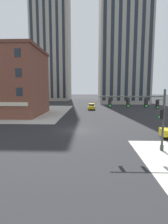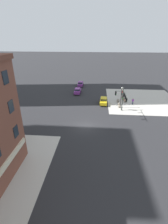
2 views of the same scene
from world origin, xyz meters
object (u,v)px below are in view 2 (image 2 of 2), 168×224
bench_mid_block (123,98)px  car_cross_eastbound (78,91)px  bollard_sphere_curb_a (120,106)px  car_main_southbound_near (104,100)px  bollard_sphere_curb_b (119,104)px  bench_near_signal (125,100)px  pedestrian_near_bench (122,92)px  bollard_sphere_curb_d (118,100)px  street_lamp_corner_near (121,95)px  pedestrian_at_curb (133,101)px  traffic_signal_main (123,98)px  car_main_northbound_far (80,84)px  bollard_sphere_curb_c (118,101)px

bench_mid_block → car_cross_eastbound: size_ratio=0.41×
bollard_sphere_curb_a → car_main_southbound_near: car_main_southbound_near is taller
bollard_sphere_curb_b → bench_near_signal: (2.69, -1.78, -0.03)m
bench_near_signal → pedestrian_near_bench: pedestrian_near_bench is taller
car_main_southbound_near → car_cross_eastbound: (7.89, 7.70, 0.00)m
bollard_sphere_curb_d → street_lamp_corner_near: street_lamp_corner_near is taller
pedestrian_at_curb → street_lamp_corner_near: (-2.52, 3.44, 2.37)m
traffic_signal_main → bench_mid_block: (9.31, -1.44, -3.37)m
pedestrian_at_curb → car_cross_eastbound: bearing=63.1°
pedestrian_near_bench → car_main_southbound_near: (-7.36, 5.68, -0.03)m
pedestrian_near_bench → car_main_southbound_near: 9.30m
bollard_sphere_curb_d → street_lamp_corner_near: 5.29m
car_main_northbound_far → bench_mid_block: bearing=-132.0°
pedestrian_at_curb → street_lamp_corner_near: size_ratio=0.31×
bench_near_signal → street_lamp_corner_near: (-4.40, 1.69, 2.98)m
bollard_sphere_curb_c → car_cross_eastbound: (6.37, 11.62, 0.56)m
bench_near_signal → car_main_northbound_far: car_main_northbound_far is taller
pedestrian_near_bench → street_lamp_corner_near: (-9.69, 1.62, 2.35)m
traffic_signal_main → pedestrian_near_bench: (12.57, -1.64, -2.74)m
bench_near_signal → bench_mid_block: same height
bollard_sphere_curb_b → bench_mid_block: 4.94m
bollard_sphere_curb_d → car_main_southbound_near: bearing=117.3°
bollard_sphere_curb_b → bench_mid_block: bearing=-17.6°
bench_near_signal → bollard_sphere_curb_d: bearing=90.4°
bollard_sphere_curb_c → car_cross_eastbound: size_ratio=0.16×
bollard_sphere_curb_a → street_lamp_corner_near: street_lamp_corner_near is taller
bollard_sphere_curb_b → bench_near_signal: bearing=-33.4°
bollard_sphere_curb_d → bench_near_signal: (0.01, -1.76, -0.03)m
traffic_signal_main → bollard_sphere_curb_b: bearing=0.7°
bollard_sphere_curb_a → pedestrian_near_bench: size_ratio=0.43×
bench_near_signal → pedestrian_at_curb: 2.64m
bollard_sphere_curb_b → street_lamp_corner_near: 3.41m
bollard_sphere_curb_a → pedestrian_at_curb: size_ratio=0.43×
bollard_sphere_curb_c → car_cross_eastbound: 13.26m
traffic_signal_main → pedestrian_near_bench: traffic_signal_main is taller
traffic_signal_main → bollard_sphere_curb_a: (2.97, 0.12, -3.34)m
traffic_signal_main → car_main_southbound_near: bearing=37.8°
traffic_signal_main → bollard_sphere_curb_c: bearing=1.0°
bollard_sphere_curb_d → car_cross_eastbound: 13.08m
car_main_southbound_near → pedestrian_near_bench: bearing=-37.7°
bollard_sphere_curb_a → bollard_sphere_curb_c: bearing=-0.1°
bollard_sphere_curb_a → bollard_sphere_curb_c: 3.77m
car_main_southbound_near → bench_mid_block: bearing=-53.2°
bench_near_signal → pedestrian_near_bench: (5.28, 0.07, 0.63)m
street_lamp_corner_near → bollard_sphere_curb_d: bearing=0.9°
bollard_sphere_curb_b → street_lamp_corner_near: bearing=-177.1°
bollard_sphere_curb_c → pedestrian_near_bench: size_ratio=0.43×
bench_near_signal → street_lamp_corner_near: bearing=159.0°
bollard_sphere_curb_d → car_cross_eastbound: bearing=63.5°
car_cross_eastbound → bench_mid_block: bearing=-106.1°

